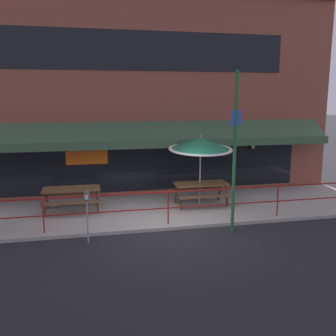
{
  "coord_description": "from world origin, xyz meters",
  "views": [
    {
      "loc": [
        -2.2,
        -9.85,
        3.74
      ],
      "look_at": [
        0.28,
        1.6,
        1.5
      ],
      "focal_mm": 40.0,
      "sensor_mm": 36.0,
      "label": 1
    }
  ],
  "objects_px": {
    "picnic_table_centre": "(201,188)",
    "street_sign_pole": "(235,152)",
    "picnic_table_left": "(72,193)",
    "patio_umbrella_centre": "(201,144)",
    "parking_meter_near": "(87,201)"
  },
  "relations": [
    {
      "from": "picnic_table_left",
      "to": "picnic_table_centre",
      "type": "height_order",
      "value": "same"
    },
    {
      "from": "picnic_table_left",
      "to": "street_sign_pole",
      "type": "xyz_separation_m",
      "value": [
        4.45,
        -2.6,
        1.56
      ]
    },
    {
      "from": "patio_umbrella_centre",
      "to": "street_sign_pole",
      "type": "relative_size",
      "value": 0.54
    },
    {
      "from": "picnic_table_left",
      "to": "picnic_table_centre",
      "type": "distance_m",
      "value": 4.27
    },
    {
      "from": "picnic_table_centre",
      "to": "street_sign_pole",
      "type": "xyz_separation_m",
      "value": [
        0.18,
        -2.42,
        1.56
      ]
    },
    {
      "from": "patio_umbrella_centre",
      "to": "picnic_table_left",
      "type": "bearing_deg",
      "value": 179.19
    },
    {
      "from": "parking_meter_near",
      "to": "street_sign_pole",
      "type": "relative_size",
      "value": 0.32
    },
    {
      "from": "patio_umbrella_centre",
      "to": "parking_meter_near",
      "type": "distance_m",
      "value": 4.68
    },
    {
      "from": "patio_umbrella_centre",
      "to": "parking_meter_near",
      "type": "xyz_separation_m",
      "value": [
        -3.78,
        -2.56,
        -1.03
      ]
    },
    {
      "from": "picnic_table_centre",
      "to": "patio_umbrella_centre",
      "type": "distance_m",
      "value": 1.48
    },
    {
      "from": "picnic_table_left",
      "to": "picnic_table_centre",
      "type": "bearing_deg",
      "value": -2.41
    },
    {
      "from": "picnic_table_centre",
      "to": "street_sign_pole",
      "type": "distance_m",
      "value": 2.89
    },
    {
      "from": "picnic_table_left",
      "to": "patio_umbrella_centre",
      "type": "xyz_separation_m",
      "value": [
        4.27,
        -0.06,
        1.47
      ]
    },
    {
      "from": "picnic_table_left",
      "to": "street_sign_pole",
      "type": "distance_m",
      "value": 5.38
    },
    {
      "from": "picnic_table_centre",
      "to": "street_sign_pole",
      "type": "bearing_deg",
      "value": -85.75
    }
  ]
}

